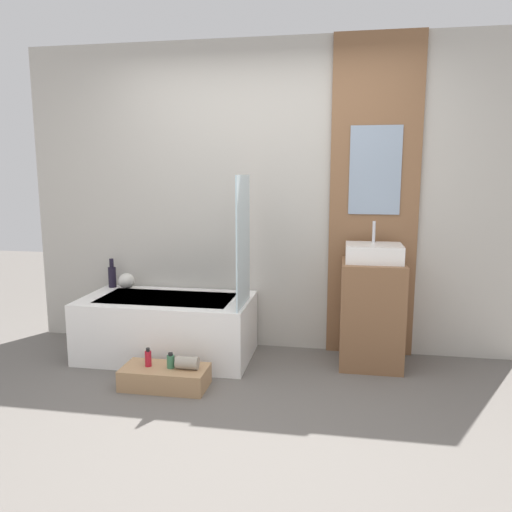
# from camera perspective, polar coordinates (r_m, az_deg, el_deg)

# --- Properties ---
(ground_plane) EXTENTS (12.00, 12.00, 0.00)m
(ground_plane) POSITION_cam_1_polar(r_m,az_deg,el_deg) (3.12, -3.69, -19.70)
(ground_plane) COLOR #605B56
(wall_tiled_back) EXTENTS (4.20, 0.06, 2.60)m
(wall_tiled_back) POSITION_cam_1_polar(r_m,az_deg,el_deg) (4.28, 1.09, 6.59)
(wall_tiled_back) COLOR #B7B2A8
(wall_tiled_back) RESTS_ON ground_plane
(wall_wood_accent) EXTENTS (0.71, 0.04, 2.60)m
(wall_wood_accent) POSITION_cam_1_polar(r_m,az_deg,el_deg) (4.18, 13.33, 6.46)
(wall_wood_accent) COLOR brown
(wall_wood_accent) RESTS_ON ground_plane
(bathtub) EXTENTS (1.39, 0.74, 0.50)m
(bathtub) POSITION_cam_1_polar(r_m,az_deg,el_deg) (4.25, -10.08, -7.97)
(bathtub) COLOR white
(bathtub) RESTS_ON ground_plane
(glass_shower_screen) EXTENTS (0.01, 0.48, 1.00)m
(glass_shower_screen) POSITION_cam_1_polar(r_m,az_deg,el_deg) (3.80, -1.49, 1.70)
(glass_shower_screen) COLOR silver
(glass_shower_screen) RESTS_ON bathtub
(wooden_step_bench) EXTENTS (0.61, 0.29, 0.15)m
(wooden_step_bench) POSITION_cam_1_polar(r_m,az_deg,el_deg) (3.72, -10.35, -13.47)
(wooden_step_bench) COLOR #A87F56
(wooden_step_bench) RESTS_ON ground_plane
(vanity_cabinet) EXTENTS (0.48, 0.48, 0.83)m
(vanity_cabinet) POSITION_cam_1_polar(r_m,az_deg,el_deg) (4.07, 13.05, -6.43)
(vanity_cabinet) COLOR brown
(vanity_cabinet) RESTS_ON ground_plane
(sink) EXTENTS (0.43, 0.34, 0.31)m
(sink) POSITION_cam_1_polar(r_m,az_deg,el_deg) (3.97, 13.31, 0.34)
(sink) COLOR white
(sink) RESTS_ON vanity_cabinet
(vase_tall_dark) EXTENTS (0.07, 0.07, 0.26)m
(vase_tall_dark) POSITION_cam_1_polar(r_m,az_deg,el_deg) (4.65, -16.12, -2.16)
(vase_tall_dark) COLOR black
(vase_tall_dark) RESTS_ON bathtub
(vase_round_light) EXTENTS (0.14, 0.14, 0.14)m
(vase_round_light) POSITION_cam_1_polar(r_m,az_deg,el_deg) (4.56, -14.58, -2.77)
(vase_round_light) COLOR silver
(vase_round_light) RESTS_ON bathtub
(bottle_soap_primary) EXTENTS (0.05, 0.05, 0.14)m
(bottle_soap_primary) POSITION_cam_1_polar(r_m,az_deg,el_deg) (3.72, -12.22, -11.33)
(bottle_soap_primary) COLOR #B21928
(bottle_soap_primary) RESTS_ON wooden_step_bench
(bottle_soap_secondary) EXTENTS (0.05, 0.05, 0.11)m
(bottle_soap_secondary) POSITION_cam_1_polar(r_m,az_deg,el_deg) (3.66, -9.73, -11.75)
(bottle_soap_secondary) COLOR #38704C
(bottle_soap_secondary) RESTS_ON wooden_step_bench
(towel_roll) EXTENTS (0.16, 0.09, 0.09)m
(towel_roll) POSITION_cam_1_polar(r_m,az_deg,el_deg) (3.63, -7.87, -12.00)
(towel_roll) COLOR gray
(towel_roll) RESTS_ON wooden_step_bench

